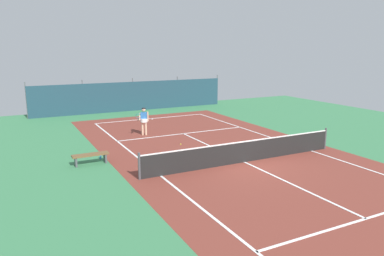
{
  "coord_description": "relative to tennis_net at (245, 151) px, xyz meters",
  "views": [
    {
      "loc": [
        -9.41,
        -13.19,
        5.08
      ],
      "look_at": [
        -0.67,
        3.95,
        0.9
      ],
      "focal_mm": 34.34,
      "sensor_mm": 36.0,
      "label": 1
    }
  ],
  "objects": [
    {
      "name": "parked_car",
      "position": [
        3.41,
        18.34,
        0.33
      ],
      "size": [
        2.19,
        4.29,
        1.68
      ],
      "rotation": [
        0.0,
        0.0,
        -0.05
      ],
      "color": "silver",
      "rests_on": "ground"
    },
    {
      "name": "tennis_net",
      "position": [
        0.0,
        0.0,
        0.0
      ],
      "size": [
        10.12,
        0.1,
        1.1
      ],
      "color": "black",
      "rests_on": "ground"
    },
    {
      "name": "tennis_player",
      "position": [
        -2.24,
        7.17,
        0.45
      ],
      "size": [
        0.85,
        0.63,
        1.64
      ],
      "rotation": [
        0.0,
        0.0,
        2.68
      ],
      "color": "#D8AD8C",
      "rests_on": "ground"
    },
    {
      "name": "water_bottle",
      "position": [
        -5.73,
        3.49,
        -0.39
      ],
      "size": [
        0.08,
        0.08,
        0.24
      ],
      "primitive_type": "cylinder",
      "color": "#338CD8",
      "rests_on": "ground"
    },
    {
      "name": "ground_plane",
      "position": [
        0.0,
        0.0,
        -0.51
      ],
      "size": [
        36.0,
        36.0,
        0.0
      ],
      "primitive_type": "plane",
      "color": "#387A4C"
    },
    {
      "name": "court_surface",
      "position": [
        0.0,
        0.0,
        -0.51
      ],
      "size": [
        11.02,
        26.6,
        0.01
      ],
      "color": "brown",
      "rests_on": "ground"
    },
    {
      "name": "tennis_ball_near_player",
      "position": [
        -1.27,
        4.11,
        -0.48
      ],
      "size": [
        0.07,
        0.07,
        0.07
      ],
      "primitive_type": "sphere",
      "color": "#CCDB33",
      "rests_on": "ground"
    },
    {
      "name": "back_fence",
      "position": [
        -0.0,
        16.45,
        0.16
      ],
      "size": [
        16.3,
        0.98,
        2.7
      ],
      "color": "#1E3D4C",
      "rests_on": "ground"
    },
    {
      "name": "courtside_bench",
      "position": [
        -6.31,
        2.87,
        -0.14
      ],
      "size": [
        1.6,
        0.4,
        0.49
      ],
      "color": "brown",
      "rests_on": "ground"
    }
  ]
}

